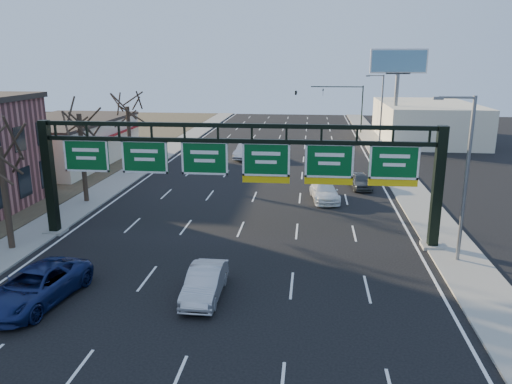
# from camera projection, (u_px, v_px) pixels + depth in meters

# --- Properties ---
(ground) EXTENTS (160.00, 160.00, 0.00)m
(ground) POSITION_uv_depth(u_px,v_px,m) (210.00, 300.00, 23.03)
(ground) COLOR black
(ground) RESTS_ON ground
(sidewalk_left) EXTENTS (3.00, 120.00, 0.12)m
(sidewalk_left) POSITION_uv_depth(u_px,v_px,m) (112.00, 186.00, 43.57)
(sidewalk_left) COLOR gray
(sidewalk_left) RESTS_ON ground
(sidewalk_right) EXTENTS (3.00, 120.00, 0.12)m
(sidewalk_right) POSITION_uv_depth(u_px,v_px,m) (412.00, 194.00, 40.85)
(sidewalk_right) COLOR gray
(sidewalk_right) RESTS_ON ground
(lane_markings) EXTENTS (21.60, 120.00, 0.01)m
(lane_markings) POSITION_uv_depth(u_px,v_px,m) (257.00, 190.00, 42.23)
(lane_markings) COLOR white
(lane_markings) RESTS_ON ground
(sign_gantry) EXTENTS (24.60, 1.20, 7.20)m
(sign_gantry) POSITION_uv_depth(u_px,v_px,m) (238.00, 166.00, 29.49)
(sign_gantry) COLOR black
(sign_gantry) RESTS_ON ground
(cream_strip) EXTENTS (10.90, 18.40, 4.70)m
(cream_strip) POSITION_uv_depth(u_px,v_px,m) (64.00, 141.00, 52.54)
(cream_strip) COLOR beige
(cream_strip) RESTS_ON ground
(building_right_distant) EXTENTS (12.00, 20.00, 5.00)m
(building_right_distant) POSITION_uv_depth(u_px,v_px,m) (426.00, 121.00, 68.26)
(building_right_distant) COLOR beige
(building_right_distant) RESTS_ON ground
(tree_mid) EXTENTS (3.60, 3.60, 9.24)m
(tree_mid) POSITION_uv_depth(u_px,v_px,m) (78.00, 100.00, 36.76)
(tree_mid) COLOR black
(tree_mid) RESTS_ON sidewalk_left
(tree_far) EXTENTS (3.60, 3.60, 8.86)m
(tree_far) POSITION_uv_depth(u_px,v_px,m) (127.00, 95.00, 46.45)
(tree_far) COLOR black
(tree_far) RESTS_ON sidewalk_left
(streetlight_near) EXTENTS (2.15, 0.22, 9.00)m
(streetlight_near) POSITION_uv_depth(u_px,v_px,m) (464.00, 171.00, 26.15)
(streetlight_near) COLOR slate
(streetlight_near) RESTS_ON sidewalk_right
(streetlight_far) EXTENTS (2.15, 0.22, 9.00)m
(streetlight_far) POSITION_uv_depth(u_px,v_px,m) (380.00, 109.00, 58.79)
(streetlight_far) COLOR slate
(streetlight_far) RESTS_ON sidewalk_right
(billboard_right) EXTENTS (7.00, 0.50, 12.00)m
(billboard_right) POSITION_uv_depth(u_px,v_px,m) (398.00, 73.00, 62.27)
(billboard_right) COLOR slate
(billboard_right) RESTS_ON ground
(traffic_signal_mast) EXTENTS (10.16, 0.54, 7.00)m
(traffic_signal_mast) POSITION_uv_depth(u_px,v_px,m) (321.00, 96.00, 73.80)
(traffic_signal_mast) COLOR black
(traffic_signal_mast) RESTS_ON ground
(car_blue_suv) EXTENTS (3.52, 6.14, 1.61)m
(car_blue_suv) POSITION_uv_depth(u_px,v_px,m) (36.00, 286.00, 22.62)
(car_blue_suv) COLOR #121E50
(car_blue_suv) RESTS_ON ground
(car_silver_sedan) EXTENTS (1.54, 4.37, 1.44)m
(car_silver_sedan) POSITION_uv_depth(u_px,v_px,m) (205.00, 283.00, 23.17)
(car_silver_sedan) COLOR #A6A7AB
(car_silver_sedan) RESTS_ON ground
(car_white_wagon) EXTENTS (2.57, 5.03, 1.40)m
(car_white_wagon) POSITION_uv_depth(u_px,v_px,m) (324.00, 191.00, 39.19)
(car_white_wagon) COLOR white
(car_white_wagon) RESTS_ON ground
(car_grey_far) EXTENTS (2.10, 4.11, 1.34)m
(car_grey_far) POSITION_uv_depth(u_px,v_px,m) (360.00, 181.00, 42.79)
(car_grey_far) COLOR #3F4244
(car_grey_far) RESTS_ON ground
(car_silver_distant) EXTENTS (2.42, 5.16, 1.64)m
(car_silver_distant) POSITION_uv_depth(u_px,v_px,m) (246.00, 151.00, 55.55)
(car_silver_distant) COLOR #ACABB0
(car_silver_distant) RESTS_ON ground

